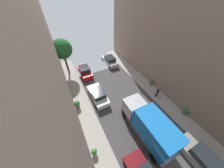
% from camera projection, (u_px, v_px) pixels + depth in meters
% --- Properties ---
extents(ground, '(32.00, 32.00, 0.00)m').
position_uv_depth(ground, '(166.00, 162.00, 10.42)').
color(ground, '#423F42').
extents(sidewalk_right, '(2.00, 44.00, 0.15)m').
position_uv_depth(sidewalk_right, '(201.00, 137.00, 12.03)').
color(sidewalk_right, '#A8A399').
rests_on(sidewalk_right, ground).
extents(parked_car_left_3, '(1.78, 4.20, 1.57)m').
position_uv_depth(parked_car_left_3, '(98.00, 95.00, 15.54)').
color(parked_car_left_3, white).
rests_on(parked_car_left_3, ground).
extents(parked_car_left_4, '(1.78, 4.20, 1.57)m').
position_uv_depth(parked_car_left_4, '(85.00, 71.00, 19.64)').
color(parked_car_left_4, red).
rests_on(parked_car_left_4, ground).
extents(parked_car_right_1, '(1.78, 4.20, 1.57)m').
position_uv_depth(parked_car_right_1, '(201.00, 158.00, 10.04)').
color(parked_car_right_1, gray).
rests_on(parked_car_right_1, ground).
extents(parked_car_right_2, '(1.78, 4.20, 1.57)m').
position_uv_depth(parked_car_right_2, '(110.00, 61.00, 22.16)').
color(parked_car_right_2, silver).
rests_on(parked_car_right_2, ground).
extents(delivery_truck, '(2.26, 6.60, 3.38)m').
position_uv_depth(delivery_truck, '(149.00, 126.00, 11.15)').
color(delivery_truck, '#4C4C51').
rests_on(delivery_truck, ground).
extents(pedestrian, '(0.40, 0.36, 1.72)m').
position_uv_depth(pedestrian, '(158.00, 92.00, 15.53)').
color(pedestrian, '#2D334C').
rests_on(pedestrian, sidewalk_right).
extents(street_tree_2, '(3.07, 3.07, 6.00)m').
position_uv_depth(street_tree_2, '(62.00, 49.00, 17.25)').
color(street_tree_2, brown).
rests_on(street_tree_2, sidewalk_left).
extents(potted_plant_0, '(0.55, 0.55, 0.91)m').
position_uv_depth(potted_plant_0, '(185.00, 112.00, 13.69)').
color(potted_plant_0, slate).
rests_on(potted_plant_0, sidewalk_right).
extents(potted_plant_1, '(0.55, 0.55, 0.93)m').
position_uv_depth(potted_plant_1, '(151.00, 82.00, 17.57)').
color(potted_plant_1, brown).
rests_on(potted_plant_1, sidewalk_right).
extents(potted_plant_2, '(0.75, 0.75, 1.11)m').
position_uv_depth(potted_plant_2, '(77.00, 104.00, 14.34)').
color(potted_plant_2, brown).
rests_on(potted_plant_2, sidewalk_left).
extents(potted_plant_3, '(0.57, 0.57, 0.80)m').
position_uv_depth(potted_plant_3, '(94.00, 152.00, 10.51)').
color(potted_plant_3, '#B2A899').
rests_on(potted_plant_3, sidewalk_left).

